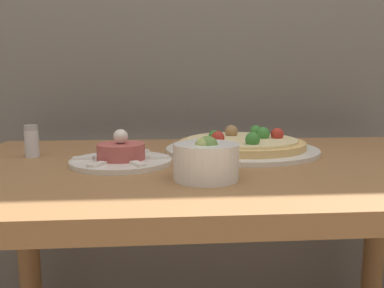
{
  "coord_description": "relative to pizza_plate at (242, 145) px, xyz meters",
  "views": [
    {
      "loc": [
        -0.13,
        -0.43,
        0.93
      ],
      "look_at": [
        -0.07,
        0.32,
        0.81
      ],
      "focal_mm": 35.0,
      "sensor_mm": 36.0,
      "label": 1
    }
  ],
  "objects": [
    {
      "name": "dining_table",
      "position": [
        -0.06,
        -0.11,
        -0.14
      ],
      "size": [
        1.16,
        0.68,
        0.77
      ],
      "color": "olive",
      "rests_on": "ground_plane"
    },
    {
      "name": "pizza_plate",
      "position": [
        0.0,
        0.0,
        0.0
      ],
      "size": [
        0.36,
        0.36,
        0.06
      ],
      "color": "silver",
      "rests_on": "dining_table"
    },
    {
      "name": "tartare_plate",
      "position": [
        -0.27,
        -0.13,
        -0.0
      ],
      "size": [
        0.2,
        0.2,
        0.07
      ],
      "color": "silver",
      "rests_on": "dining_table"
    },
    {
      "name": "small_bowl",
      "position": [
        -0.12,
        -0.27,
        0.02
      ],
      "size": [
        0.11,
        0.11,
        0.07
      ],
      "color": "white",
      "rests_on": "dining_table"
    },
    {
      "name": "salt_shaker",
      "position": [
        -0.48,
        -0.03,
        0.02
      ],
      "size": [
        0.03,
        0.03,
        0.07
      ],
      "color": "silver",
      "rests_on": "dining_table"
    }
  ]
}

